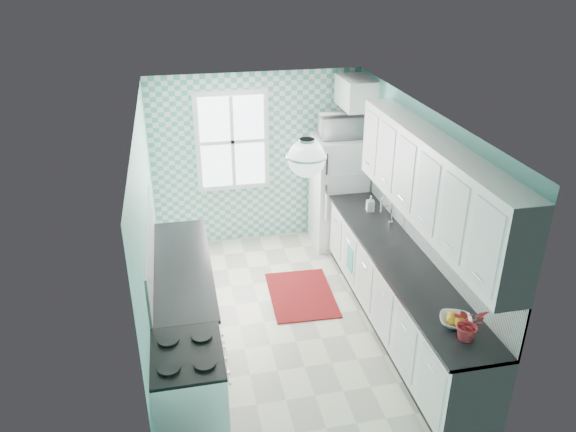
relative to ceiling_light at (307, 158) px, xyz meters
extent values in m
cube|color=#EFE0C3|center=(0.00, 0.80, -2.33)|extent=(3.00, 4.40, 0.02)
cube|color=white|center=(0.00, 0.80, 0.19)|extent=(3.00, 4.40, 0.02)
cube|color=#67B6A8|center=(0.00, 3.01, -1.07)|extent=(3.00, 0.02, 2.50)
cube|color=#67B6A8|center=(0.00, -1.41, -1.07)|extent=(3.00, 0.02, 2.50)
cube|color=#67B6A8|center=(-1.51, 0.80, -1.07)|extent=(0.02, 4.40, 2.50)
cube|color=#67B6A8|center=(1.51, 0.80, -1.07)|extent=(0.02, 4.40, 2.50)
cube|color=#59AFA0|center=(0.00, 2.99, -1.07)|extent=(3.00, 0.01, 2.50)
cube|color=white|center=(-0.35, 2.96, -0.77)|extent=(1.04, 0.05, 1.44)
cube|color=white|center=(-0.35, 2.95, -0.77)|extent=(0.90, 0.02, 1.30)
cube|color=white|center=(1.49, 0.40, -1.13)|extent=(0.02, 3.60, 0.51)
cube|color=white|center=(-1.49, 0.73, -1.13)|extent=(0.02, 2.15, 0.51)
cube|color=white|center=(1.33, 0.20, -0.42)|extent=(0.33, 3.20, 0.90)
cube|color=white|center=(1.30, 2.63, -0.07)|extent=(0.40, 0.74, 0.40)
cylinder|color=silver|center=(0.00, 0.00, 0.16)|extent=(0.14, 0.14, 0.04)
cylinder|color=silver|center=(0.00, 0.00, 0.09)|extent=(0.02, 0.02, 0.12)
sphere|color=white|center=(0.00, 0.00, 0.00)|extent=(0.34, 0.34, 0.34)
cube|color=white|center=(1.20, 0.40, -1.87)|extent=(0.60, 3.60, 0.90)
cube|color=black|center=(1.19, 0.40, -1.40)|extent=(0.63, 3.60, 0.04)
cube|color=white|center=(-1.20, 0.73, -1.87)|extent=(0.60, 2.15, 0.90)
cube|color=black|center=(-1.19, 0.73, -1.40)|extent=(0.63, 2.15, 0.04)
cube|color=silver|center=(1.11, 2.57, -1.50)|extent=(0.72, 0.68, 1.64)
cube|color=silver|center=(1.11, 2.23, -1.12)|extent=(0.70, 0.01, 0.02)
cube|color=silver|center=(0.82, 2.21, -0.93)|extent=(0.03, 0.03, 0.30)
cube|color=silver|center=(0.82, 2.21, -1.50)|extent=(0.03, 0.03, 0.54)
cube|color=white|center=(-1.20, -0.75, -1.85)|extent=(0.61, 0.78, 0.92)
cube|color=black|center=(-1.20, -0.75, -1.39)|extent=(0.61, 0.78, 0.03)
cube|color=black|center=(-0.89, -0.75, -1.79)|extent=(0.01, 0.51, 0.31)
cube|color=silver|center=(1.20, 1.17, -1.40)|extent=(0.44, 0.37, 0.12)
cylinder|color=silver|center=(1.36, 1.17, -1.20)|extent=(0.02, 0.02, 0.30)
torus|color=silver|center=(1.30, 1.17, -1.01)|extent=(0.16, 0.02, 0.16)
cube|color=maroon|center=(0.27, 1.27, -2.32)|extent=(0.84, 1.16, 0.02)
cube|color=#58BCA2|center=(0.89, 1.24, -1.84)|extent=(0.03, 0.22, 0.33)
imported|color=silver|center=(1.20, -0.84, -1.35)|extent=(0.38, 0.38, 0.07)
imported|color=red|center=(1.20, -1.04, -1.23)|extent=(0.33, 0.31, 0.31)
imported|color=#9EB2BF|center=(1.25, 1.61, -1.28)|extent=(0.11, 0.11, 0.21)
imported|color=white|center=(1.11, 2.57, -0.52)|extent=(0.58, 0.41, 0.31)
camera|label=1|loc=(-1.13, -4.58, 1.70)|focal=35.00mm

